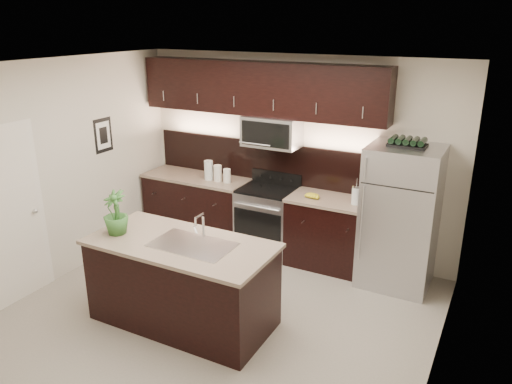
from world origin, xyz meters
TOP-DOWN VIEW (x-y plane):
  - ground at (0.00, 0.00)m, footprint 4.50×4.50m
  - room_walls at (-0.11, -0.04)m, footprint 4.52×4.02m
  - counter_run at (-0.46, 1.69)m, footprint 3.51×0.65m
  - upper_fixtures at (-0.43, 1.84)m, footprint 3.49×0.40m
  - island at (-0.27, -0.29)m, footprint 1.96×0.96m
  - sink_faucet at (-0.12, -0.28)m, footprint 0.84×0.50m
  - refrigerator at (1.55, 1.63)m, footprint 0.84×0.76m
  - wine_rack at (1.55, 1.63)m, footprint 0.43×0.27m
  - plant at (-1.01, -0.42)m, footprint 0.31×0.31m
  - canisters at (-1.06, 1.64)m, footprint 0.41×0.13m
  - french_press at (0.99, 1.64)m, footprint 0.11×0.11m
  - bananas at (0.39, 1.61)m, footprint 0.22×0.18m

SIDE VIEW (x-z plane):
  - ground at x=0.00m, z-range 0.00..0.00m
  - counter_run at x=-0.46m, z-range 0.00..0.94m
  - island at x=-0.27m, z-range 0.00..0.94m
  - refrigerator at x=1.55m, z-range 0.00..1.74m
  - sink_faucet at x=-0.12m, z-range 0.81..1.10m
  - bananas at x=0.39m, z-range 0.94..1.00m
  - french_press at x=0.99m, z-range 0.90..1.22m
  - canisters at x=-1.06m, z-range 0.92..1.20m
  - plant at x=-1.01m, z-range 0.94..1.42m
  - room_walls at x=-0.11m, z-range 0.34..3.05m
  - wine_rack at x=1.55m, z-range 1.74..1.84m
  - upper_fixtures at x=-0.43m, z-range 1.31..2.97m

